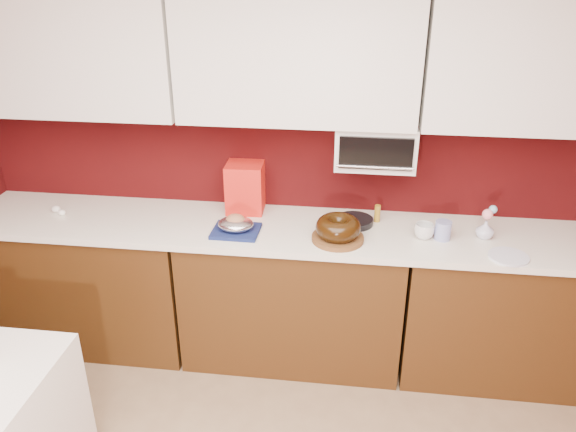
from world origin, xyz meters
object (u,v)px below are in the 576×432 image
(pandoro_box, at_px, (245,187))
(toaster_oven, at_px, (375,145))
(blue_jar, at_px, (443,230))
(coffee_mug, at_px, (424,230))
(bundt_cake, at_px, (338,228))
(foil_ham_nest, at_px, (236,224))
(flower_vase, at_px, (485,228))

(pandoro_box, bearing_deg, toaster_oven, -5.59)
(toaster_oven, relative_size, blue_jar, 4.15)
(pandoro_box, height_order, coffee_mug, pandoro_box)
(bundt_cake, bearing_deg, foil_ham_nest, 177.87)
(flower_vase, bearing_deg, toaster_oven, 166.05)
(toaster_oven, distance_m, bundt_cake, 0.53)
(toaster_oven, height_order, flower_vase, toaster_oven)
(flower_vase, bearing_deg, blue_jar, -169.64)
(toaster_oven, distance_m, flower_vase, 0.78)
(toaster_oven, xyz_separation_m, flower_vase, (0.64, -0.16, -0.42))
(toaster_oven, bearing_deg, coffee_mug, -34.59)
(pandoro_box, relative_size, blue_jar, 2.83)
(toaster_oven, distance_m, foil_ham_nest, 0.92)
(pandoro_box, relative_size, flower_vase, 2.58)
(foil_ham_nest, relative_size, blue_jar, 1.90)
(blue_jar, bearing_deg, toaster_oven, 153.26)
(foil_ham_nest, xyz_separation_m, pandoro_box, (-0.00, 0.32, 0.10))
(coffee_mug, height_order, flower_vase, flower_vase)
(toaster_oven, bearing_deg, foil_ham_nest, -160.47)
(pandoro_box, bearing_deg, blue_jar, -14.14)
(blue_jar, distance_m, flower_vase, 0.24)
(coffee_mug, relative_size, flower_vase, 0.90)
(bundt_cake, bearing_deg, toaster_oven, 58.15)
(foil_ham_nest, bearing_deg, blue_jar, 3.51)
(foil_ham_nest, height_order, pandoro_box, pandoro_box)
(bundt_cake, height_order, coffee_mug, bundt_cake)
(coffee_mug, bearing_deg, flower_vase, 7.86)
(flower_vase, bearing_deg, pandoro_box, 171.85)
(bundt_cake, height_order, flower_vase, bundt_cake)
(bundt_cake, relative_size, flower_vase, 2.12)
(bundt_cake, bearing_deg, pandoro_box, 150.16)
(blue_jar, relative_size, flower_vase, 0.91)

